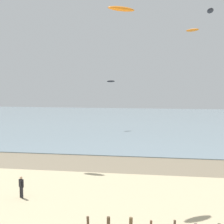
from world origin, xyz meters
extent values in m
cube|color=#84755B|center=(0.00, 21.13, 0.00)|extent=(120.00, 6.93, 0.01)
cube|color=gray|center=(0.00, 59.59, 0.05)|extent=(160.00, 70.00, 0.10)
cylinder|color=brown|center=(1.80, 6.14, 0.34)|extent=(0.18, 0.17, 0.69)
cylinder|color=brown|center=(3.09, 6.17, 0.37)|extent=(0.22, 0.23, 0.74)
cylinder|color=brown|center=(4.46, 6.19, 0.38)|extent=(0.24, 0.25, 0.78)
cylinder|color=#232328|center=(-4.31, 10.09, 0.44)|extent=(0.16, 0.16, 0.88)
cylinder|color=#232328|center=(-4.49, 10.22, 0.44)|extent=(0.16, 0.16, 0.88)
cube|color=black|center=(-4.40, 10.15, 1.18)|extent=(0.42, 0.38, 0.60)
sphere|color=tan|center=(-4.40, 10.15, 1.60)|extent=(0.22, 0.22, 0.22)
cylinder|color=black|center=(-4.20, 10.02, 1.13)|extent=(0.09, 0.09, 0.52)
cylinder|color=black|center=(-4.60, 10.29, 1.13)|extent=(0.09, 0.09, 0.52)
ellipsoid|color=orange|center=(3.17, 11.86, 14.45)|extent=(2.27, 1.87, 0.47)
ellipsoid|color=black|center=(-2.85, 45.89, 9.19)|extent=(1.76, 1.91, 0.46)
ellipsoid|color=orange|center=(10.88, 35.83, 16.65)|extent=(2.18, 2.00, 0.48)
ellipsoid|color=black|center=(13.83, 38.83, 20.03)|extent=(1.50, 3.19, 0.68)
camera|label=1|loc=(5.98, -11.75, 8.92)|focal=49.41mm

